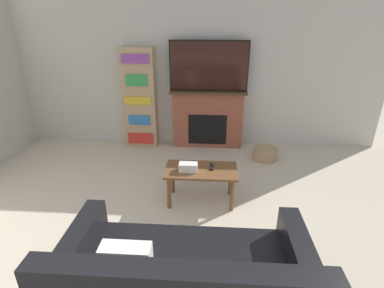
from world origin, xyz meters
TOP-DOWN VIEW (x-y plane):
  - wall_back at (0.00, 4.02)m, footprint 6.67×0.06m
  - fireplace at (0.39, 3.88)m, footprint 1.29×0.28m
  - tv at (0.39, 3.86)m, footprint 1.28×0.03m
  - couch at (0.29, 0.54)m, footprint 1.84×1.00m
  - coffee_table at (0.35, 2.12)m, footprint 0.88×0.47m
  - tissue_box at (0.19, 2.08)m, footprint 0.22×0.12m
  - remote_control at (0.47, 2.17)m, footprint 0.04×0.15m
  - bookshelf at (-0.78, 3.85)m, footprint 0.55×0.29m
  - storage_basket at (1.35, 3.39)m, footprint 0.39×0.39m

SIDE VIEW (x-z plane):
  - storage_basket at x=1.35m, z-range 0.00..0.18m
  - couch at x=0.29m, z-range -0.14..0.73m
  - coffee_table at x=0.35m, z-range 0.15..0.61m
  - remote_control at x=0.47m, z-range 0.45..0.48m
  - tissue_box at x=0.19m, z-range 0.45..0.55m
  - fireplace at x=0.39m, z-range 0.00..1.01m
  - bookshelf at x=-0.78m, z-range 0.00..1.70m
  - wall_back at x=0.00m, z-range 0.00..2.70m
  - tv at x=0.39m, z-range 1.00..1.81m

